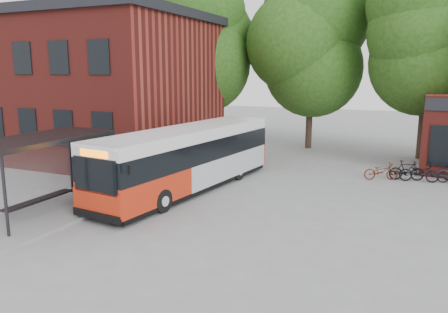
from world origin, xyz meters
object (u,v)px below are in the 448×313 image
at_px(city_bus, 189,159).
at_px(bicycle_2, 419,172).
at_px(bus_shelter, 43,176).
at_px(bicycle_0, 381,171).
at_px(bicycle_1, 407,170).

distance_m(city_bus, bicycle_2, 10.91).
height_order(bus_shelter, bicycle_0, bus_shelter).
relative_size(city_bus, bicycle_2, 6.10).
relative_size(bus_shelter, bicycle_1, 4.35).
xyz_separation_m(city_bus, bicycle_2, (9.28, 5.66, -0.91)).
relative_size(bus_shelter, city_bus, 0.64).
bearing_deg(city_bus, bicycle_1, 40.18).
bearing_deg(bicycle_2, bicycle_1, 74.52).
bearing_deg(bus_shelter, bicycle_1, 42.28).
xyz_separation_m(city_bus, bicycle_0, (7.60, 5.34, -0.96)).
xyz_separation_m(bus_shelter, bicycle_1, (11.94, 10.85, -0.97)).
height_order(bus_shelter, bicycle_1, bus_shelter).
bearing_deg(bicycle_2, city_bus, 113.95).
relative_size(bicycle_0, bicycle_1, 1.00).
height_order(bicycle_0, bicycle_1, bicycle_1).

